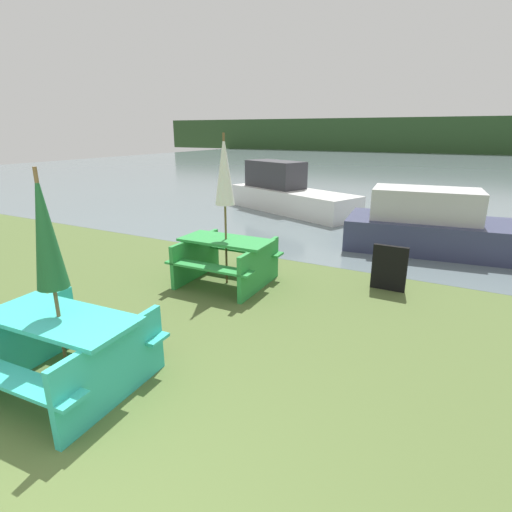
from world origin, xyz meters
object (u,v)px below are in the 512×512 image
picnic_table_green (226,257)px  signboard (389,268)px  umbrella_darkgreen (45,231)px  boat_second (287,193)px  picnic_table_teal (64,345)px  umbrella_white (224,171)px  boat (457,230)px

picnic_table_green → signboard: picnic_table_green is taller
umbrella_darkgreen → boat_second: (-1.85, 9.68, -1.07)m
boat_second → picnic_table_teal: bearing=-56.9°
picnic_table_green → umbrella_white: umbrella_white is taller
umbrella_darkgreen → boat_second: size_ratio=0.46×
picnic_table_teal → boat_second: 9.85m
picnic_table_green → boat_second: 6.67m
umbrella_white → boat: umbrella_white is taller
picnic_table_teal → picnic_table_green: size_ratio=1.06×
umbrella_white → umbrella_darkgreen: 3.25m
picnic_table_green → umbrella_darkgreen: size_ratio=0.71×
umbrella_darkgreen → picnic_table_green: bearing=92.1°
picnic_table_green → umbrella_darkgreen: bearing=-87.9°
picnic_table_green → signboard: size_ratio=2.09×
picnic_table_green → umbrella_white: size_ratio=0.63×
picnic_table_green → boat: (3.36, 3.89, 0.03)m
picnic_table_teal → umbrella_darkgreen: size_ratio=0.75×
signboard → boat_second: bearing=127.8°
boat_second → umbrella_darkgreen: bearing=-56.9°
boat_second → boat: bearing=-4.4°
umbrella_darkgreen → signboard: (2.39, 4.23, -1.26)m
picnic_table_teal → picnic_table_green: bearing=92.1°
umbrella_white → boat: 5.33m
picnic_table_green → umbrella_darkgreen: 3.44m
boat_second → umbrella_white: bearing=-52.7°
umbrella_darkgreen → umbrella_white: bearing=92.1°
boat_second → signboard: bearing=-29.9°
boat → boat_second: (-5.09, 2.56, 0.07)m
picnic_table_teal → umbrella_white: 3.54m
umbrella_white → signboard: size_ratio=3.31×
umbrella_white → boat_second: umbrella_white is taller
boat → signboard: (-0.86, -2.89, -0.12)m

